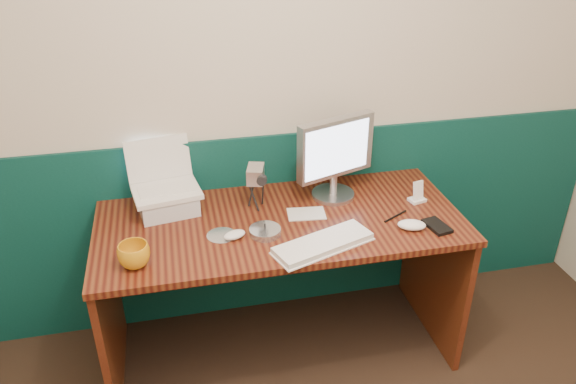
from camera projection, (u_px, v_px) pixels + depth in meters
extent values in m
cube|color=beige|center=(273.00, 83.00, 2.54)|extent=(3.50, 0.04, 2.50)
cube|color=#073330|center=(275.00, 225.00, 2.89)|extent=(3.48, 0.02, 1.00)
cube|color=#370E0A|center=(281.00, 288.00, 2.64)|extent=(1.60, 0.70, 0.75)
cube|color=silver|center=(168.00, 202.00, 2.51)|extent=(0.28, 0.25, 0.09)
cube|color=white|center=(323.00, 244.00, 2.27)|extent=(0.44, 0.27, 0.02)
ellipsoid|color=white|center=(412.00, 225.00, 2.38)|extent=(0.14, 0.10, 0.04)
ellipsoid|color=white|center=(235.00, 235.00, 2.32)|extent=(0.11, 0.09, 0.03)
imported|color=orange|center=(134.00, 255.00, 2.14)|extent=(0.16, 0.16, 0.10)
cylinder|color=#ADB6BE|center=(265.00, 231.00, 2.35)|extent=(0.13, 0.13, 0.03)
cylinder|color=silver|center=(222.00, 235.00, 2.35)|extent=(0.13, 0.13, 0.00)
cylinder|color=black|center=(395.00, 216.00, 2.48)|extent=(0.13, 0.08, 0.01)
cube|color=silver|center=(306.00, 214.00, 2.50)|extent=(0.18, 0.13, 0.00)
cube|color=white|center=(417.00, 200.00, 2.60)|extent=(0.08, 0.07, 0.01)
cube|color=white|center=(418.00, 190.00, 2.58)|extent=(0.06, 0.04, 0.09)
cube|color=black|center=(437.00, 226.00, 2.40)|extent=(0.10, 0.14, 0.02)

